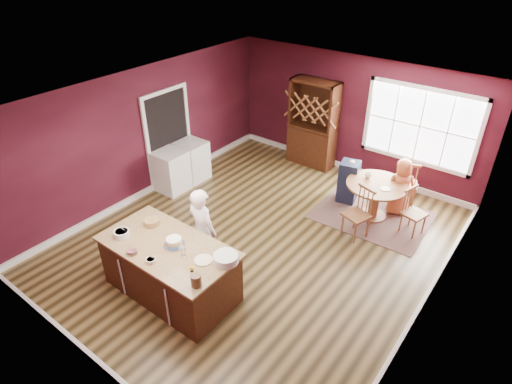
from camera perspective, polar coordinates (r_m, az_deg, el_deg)
room_shell at (r=7.28m, az=0.63°, el=2.03°), size 7.00×7.00×7.00m
window at (r=9.50m, az=21.05°, el=8.22°), size 2.36×0.10×1.66m
doorway at (r=9.65m, az=-11.55°, el=7.01°), size 0.08×1.26×2.13m
kitchen_island at (r=6.87m, az=-11.34°, el=-10.15°), size 2.14×1.12×0.92m
dining_table at (r=8.69m, az=15.66°, el=-0.17°), size 1.18×1.18×0.75m
baker at (r=7.02m, az=-7.16°, el=-5.12°), size 0.59×0.41×1.56m
layer_cake at (r=6.51m, az=-10.88°, el=-6.58°), size 0.32×0.32×0.13m
bowl_blue at (r=6.90m, az=-17.46°, el=-5.29°), size 0.24×0.24×0.09m
bowl_yellow at (r=7.03m, az=-13.73°, el=-3.90°), size 0.25×0.25×0.09m
bowl_pink at (r=6.53m, az=-16.23°, el=-7.66°), size 0.16×0.16×0.06m
bowl_olive at (r=6.31m, az=-13.85°, el=-8.84°), size 0.14×0.14×0.05m
drinking_glass at (r=6.30m, az=-9.72°, el=-7.72°), size 0.08×0.08×0.16m
dinner_plate at (r=6.21m, az=-7.03°, el=-9.00°), size 0.27×0.27×0.02m
white_tub at (r=6.13m, az=-4.05°, el=-8.83°), size 0.36×0.36×0.12m
stoneware_crock at (r=5.80m, az=-8.00°, el=-11.57°), size 0.15×0.15×0.17m
toy_figurine at (r=6.04m, az=-8.57°, el=-10.12°), size 0.05×0.05×0.09m
rug at (r=8.97m, az=15.18°, el=-3.04°), size 2.22×1.75×0.01m
chair_east at (r=8.48m, az=20.41°, el=-2.51°), size 0.47×0.48×0.93m
chair_south at (r=8.06m, az=13.29°, el=-2.77°), size 0.53×0.52×1.02m
chair_north at (r=9.30m, az=19.37°, el=1.29°), size 0.55×0.54×1.05m
seated_woman at (r=8.93m, az=18.72°, el=0.65°), size 0.70×0.64×1.20m
high_chair at (r=9.12m, az=12.21°, el=1.46°), size 0.46×0.46×0.94m
toddler at (r=9.08m, az=12.50°, el=3.74°), size 0.18×0.14×0.26m
table_plate at (r=8.45m, az=16.85°, el=0.40°), size 0.19×0.19×0.01m
table_cup at (r=8.72m, az=14.73°, el=2.14°), size 0.16×0.16×0.10m
hutch at (r=10.29m, az=7.60°, el=9.02°), size 1.13×0.47×2.07m
washer at (r=9.49m, az=-11.25°, el=2.74°), size 0.63×0.61×0.91m
dryer at (r=9.87m, az=-8.54°, el=4.17°), size 0.62×0.60×0.90m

